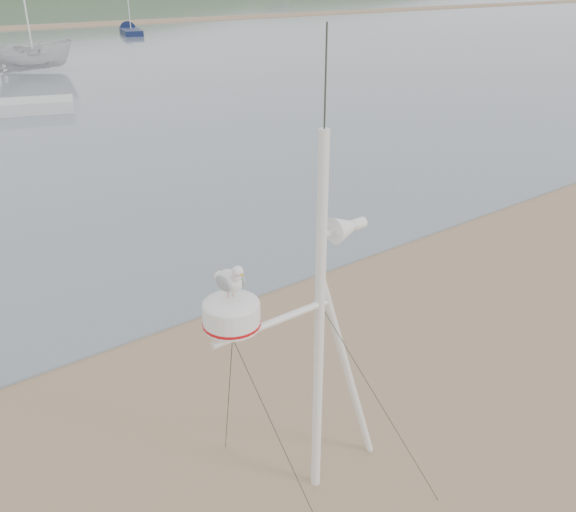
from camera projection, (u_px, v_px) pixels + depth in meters
mast_rig at (316, 403)px, 6.71m from camera, size 2.30×2.46×5.19m
boat_white at (29, 31)px, 36.38m from camera, size 2.09×2.06×4.71m
sailboat_blue_far at (129, 30)px, 61.25m from camera, size 3.61×7.07×6.84m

